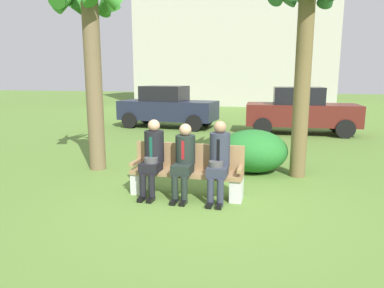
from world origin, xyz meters
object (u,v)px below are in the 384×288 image
at_px(seated_man_right, 219,157).
at_px(parked_car_near, 167,107).
at_px(palm_tree_short, 306,12).
at_px(park_bench, 187,172).
at_px(building_backdrop, 237,7).
at_px(seated_man_left, 153,154).
at_px(parked_car_far, 301,111).
at_px(shrub_near_bench, 253,151).
at_px(seated_man_middle, 184,157).
at_px(palm_tree_tall, 90,19).

xyz_separation_m(seated_man_right, parked_car_near, (-3.51, 8.10, 0.10)).
relative_size(seated_man_right, palm_tree_short, 0.29).
relative_size(park_bench, building_backdrop, 0.13).
relative_size(seated_man_left, parked_car_near, 0.33).
bearing_deg(parked_car_far, seated_man_left, -110.18).
distance_m(parked_car_near, building_backdrop, 15.13).
height_order(shrub_near_bench, parked_car_near, parked_car_near).
xyz_separation_m(palm_tree_short, shrub_near_bench, (-0.93, 0.14, -2.81)).
xyz_separation_m(seated_man_left, parked_car_far, (2.83, 7.69, 0.10)).
bearing_deg(parked_car_far, seated_man_right, -102.24).
bearing_deg(palm_tree_short, parked_car_far, 86.89).
bearing_deg(park_bench, shrub_near_bench, 62.06).
xyz_separation_m(shrub_near_bench, parked_car_far, (1.25, 5.69, 0.38)).
bearing_deg(parked_car_near, palm_tree_short, -52.04).
relative_size(seated_man_middle, shrub_near_bench, 0.86).
bearing_deg(seated_man_middle, palm_tree_short, 43.68).
height_order(palm_tree_tall, building_backdrop, building_backdrop).
bearing_deg(palm_tree_short, seated_man_left, -143.47).
relative_size(palm_tree_tall, parked_car_near, 1.16).
xyz_separation_m(park_bench, seated_man_right, (0.57, -0.13, 0.32)).
height_order(seated_man_middle, parked_car_far, parked_car_far).
xyz_separation_m(palm_tree_short, parked_car_far, (0.32, 5.83, -2.44)).
height_order(seated_man_left, seated_man_middle, seated_man_left).
xyz_separation_m(parked_car_far, building_backdrop, (-4.19, 14.15, 6.24)).
xyz_separation_m(parked_car_near, parked_car_far, (5.18, -0.41, 0.00)).
height_order(parked_car_far, building_backdrop, building_backdrop).
xyz_separation_m(seated_man_left, seated_man_right, (1.16, 0.00, 0.01)).
height_order(seated_man_middle, building_backdrop, building_backdrop).
bearing_deg(park_bench, parked_car_near, 110.26).
relative_size(palm_tree_tall, parked_car_far, 1.17).
bearing_deg(seated_man_left, seated_man_right, 0.05).
height_order(seated_man_middle, palm_tree_short, palm_tree_short).
bearing_deg(parked_car_near, palm_tree_tall, -85.67).
bearing_deg(parked_car_far, building_backdrop, 106.51).
relative_size(shrub_near_bench, parked_car_far, 0.37).
distance_m(park_bench, palm_tree_short, 3.85).
bearing_deg(building_backdrop, palm_tree_short, -79.02).
distance_m(palm_tree_tall, building_backdrop, 20.83).
relative_size(seated_man_right, building_backdrop, 0.09).
height_order(seated_man_left, parked_car_far, parked_car_far).
bearing_deg(building_backdrop, palm_tree_tall, -91.34).
height_order(park_bench, seated_man_left, seated_man_left).
bearing_deg(seated_man_middle, parked_car_far, 73.60).
bearing_deg(seated_man_right, park_bench, 167.38).
bearing_deg(parked_car_near, parked_car_far, -4.48).
bearing_deg(seated_man_right, parked_car_near, 113.46).
xyz_separation_m(seated_man_middle, palm_tree_tall, (-2.41, 1.37, 2.53)).
relative_size(palm_tree_tall, shrub_near_bench, 3.17).
height_order(seated_man_middle, shrub_near_bench, seated_man_middle).
height_order(palm_tree_tall, parked_car_far, palm_tree_tall).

